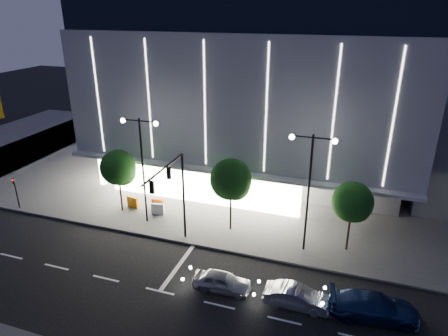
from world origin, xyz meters
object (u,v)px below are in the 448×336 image
at_px(tree_right, 353,204).
at_px(barrier_b, 158,209).
at_px(tree_left, 119,169).
at_px(barrier_c, 158,204).
at_px(street_lamp_west, 142,156).
at_px(car_second, 297,297).
at_px(car_lead, 222,282).
at_px(ped_signal_far, 16,190).
at_px(car_third, 374,307).
at_px(street_lamp_east, 310,177).
at_px(barrier_a, 133,202).
at_px(traffic_mast, 174,187).
at_px(tree_mid, 231,182).

height_order(tree_right, barrier_b, tree_right).
height_order(tree_left, barrier_c, tree_left).
xyz_separation_m(street_lamp_west, car_second, (13.43, -6.05, -5.31)).
height_order(street_lamp_west, car_lead, street_lamp_west).
bearing_deg(ped_signal_far, car_third, -7.76).
relative_size(street_lamp_west, tree_left, 1.57).
relative_size(tree_left, car_lead, 1.53).
bearing_deg(street_lamp_west, street_lamp_east, 0.00).
bearing_deg(street_lamp_west, tree_left, 161.06).
bearing_deg(tree_right, barrier_a, 177.63).
distance_m(car_third, barrier_b, 18.82).
distance_m(traffic_mast, ped_signal_far, 16.35).
height_order(barrier_a, barrier_b, same).
distance_m(car_lead, barrier_a, 13.61).
bearing_deg(ped_signal_far, tree_left, 15.61).
bearing_deg(car_lead, traffic_mast, 50.89).
relative_size(ped_signal_far, car_second, 0.76).
height_order(traffic_mast, tree_mid, traffic_mast).
height_order(traffic_mast, tree_left, traffic_mast).
relative_size(traffic_mast, barrier_c, 6.43).
relative_size(tree_right, barrier_a, 5.01).
height_order(tree_mid, barrier_a, tree_mid).
height_order(traffic_mast, barrier_b, traffic_mast).
xyz_separation_m(street_lamp_east, ped_signal_far, (-25.00, -1.50, -4.07)).
xyz_separation_m(barrier_a, barrier_b, (2.70, -0.44, 0.00)).
relative_size(ped_signal_far, tree_left, 0.52).
xyz_separation_m(car_second, barrier_a, (-15.83, 7.84, 0.00)).
bearing_deg(tree_left, barrier_a, 52.85).
xyz_separation_m(ped_signal_far, car_third, (29.82, -4.06, -1.14)).
relative_size(traffic_mast, car_third, 1.38).
relative_size(tree_right, barrier_b, 5.01).
bearing_deg(barrier_b, tree_right, -12.86).
bearing_deg(barrier_c, car_second, -32.01).
distance_m(tree_mid, car_third, 13.14).
bearing_deg(street_lamp_west, barrier_c, 92.47).
height_order(tree_left, tree_mid, tree_mid).
distance_m(tree_left, car_lead, 14.09).
bearing_deg(street_lamp_east, barrier_c, 170.76).
height_order(tree_right, barrier_c, tree_right).
bearing_deg(barrier_a, car_third, -9.55).
xyz_separation_m(tree_left, car_second, (16.40, -7.07, -3.39)).
relative_size(ped_signal_far, car_lead, 0.80).
height_order(tree_left, tree_right, tree_left).
distance_m(traffic_mast, street_lamp_west, 4.89).
distance_m(tree_left, car_third, 22.05).
relative_size(barrier_a, barrier_c, 1.00).
xyz_separation_m(tree_mid, car_lead, (1.68, -7.11, -3.70)).
height_order(street_lamp_east, ped_signal_far, street_lamp_east).
height_order(ped_signal_far, car_lead, ped_signal_far).
bearing_deg(tree_right, ped_signal_far, -174.86).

